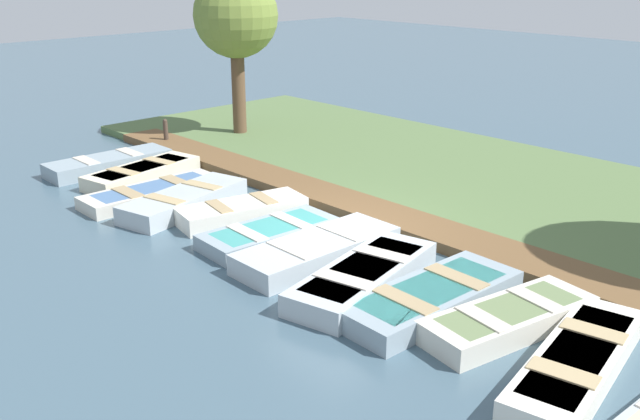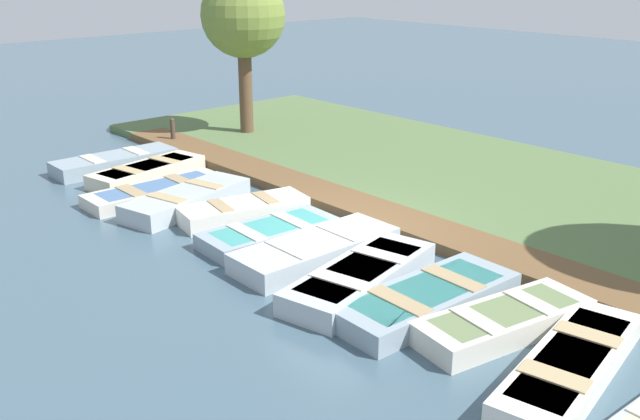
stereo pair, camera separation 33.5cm
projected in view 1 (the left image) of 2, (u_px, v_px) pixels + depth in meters
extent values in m
plane|color=#425B6B|center=(337.00, 240.00, 14.54)|extent=(80.00, 80.00, 0.00)
cube|color=#567042|center=(479.00, 184.00, 17.75)|extent=(8.00, 24.00, 0.22)
cube|color=brown|center=(387.00, 217.00, 15.50)|extent=(1.18, 20.86, 0.22)
cube|color=#8C9EA8|center=(109.00, 163.00, 19.22)|extent=(3.33, 1.10, 0.38)
cube|color=teal|center=(108.00, 157.00, 19.16)|extent=(2.73, 0.86, 0.03)
cube|color=beige|center=(86.00, 160.00, 18.74)|extent=(0.34, 0.98, 0.03)
cube|color=beige|center=(129.00, 152.00, 19.55)|extent=(0.34, 0.98, 0.03)
cube|color=beige|center=(142.00, 173.00, 18.33)|extent=(3.26, 1.60, 0.38)
cube|color=#4C709E|center=(142.00, 167.00, 18.27)|extent=(2.67, 1.27, 0.03)
cube|color=tan|center=(123.00, 171.00, 17.81)|extent=(0.48, 1.00, 0.03)
cube|color=tan|center=(159.00, 161.00, 18.71)|extent=(0.48, 1.00, 0.03)
cube|color=beige|center=(153.00, 193.00, 16.95)|extent=(3.43, 1.10, 0.30)
cube|color=#4C709E|center=(152.00, 187.00, 16.90)|extent=(2.81, 0.86, 0.02)
cube|color=tan|center=(128.00, 192.00, 16.48)|extent=(0.35, 0.99, 0.03)
cube|color=tan|center=(176.00, 181.00, 17.31)|extent=(0.35, 0.99, 0.03)
cube|color=#B2BCC1|center=(184.00, 201.00, 16.20)|extent=(3.35, 1.79, 0.42)
cube|color=beige|center=(184.00, 193.00, 16.14)|extent=(2.74, 1.42, 0.03)
cube|color=tan|center=(164.00, 199.00, 15.65)|extent=(0.54, 1.05, 0.03)
cube|color=tan|center=(202.00, 185.00, 16.61)|extent=(0.54, 1.05, 0.03)
cube|color=silver|center=(242.00, 211.00, 15.61)|extent=(2.97, 1.54, 0.39)
cube|color=#4C709E|center=(242.00, 203.00, 15.55)|extent=(2.43, 1.22, 0.03)
cube|color=tan|center=(219.00, 206.00, 15.27)|extent=(0.46, 0.94, 0.03)
cube|color=tan|center=(264.00, 198.00, 15.81)|extent=(0.46, 0.94, 0.03)
cube|color=#8C9EA8|center=(270.00, 234.00, 14.43)|extent=(2.93, 1.35, 0.32)
cube|color=teal|center=(269.00, 227.00, 14.38)|extent=(2.40, 1.06, 0.03)
cube|color=beige|center=(247.00, 232.00, 14.04)|extent=(0.35, 1.10, 0.03)
cube|color=beige|center=(291.00, 220.00, 14.70)|extent=(0.35, 1.10, 0.03)
cube|color=#B2BCC1|center=(318.00, 250.00, 13.51)|extent=(3.37, 1.27, 0.40)
cube|color=beige|center=(318.00, 241.00, 13.45)|extent=(2.76, 0.99, 0.03)
cube|color=beige|center=(292.00, 249.00, 13.03)|extent=(0.35, 1.12, 0.03)
cube|color=beige|center=(342.00, 231.00, 13.84)|extent=(0.35, 1.12, 0.03)
cube|color=#B2BCC1|center=(364.00, 277.00, 12.38)|extent=(3.58, 1.85, 0.40)
cube|color=beige|center=(364.00, 267.00, 12.32)|extent=(2.92, 1.47, 0.03)
cube|color=beige|center=(344.00, 279.00, 11.80)|extent=(0.56, 1.10, 0.03)
cube|color=beige|center=(382.00, 254.00, 12.81)|extent=(0.56, 1.10, 0.03)
cube|color=#8C9EA8|center=(431.00, 298.00, 11.65)|extent=(3.43, 1.39, 0.37)
cube|color=teal|center=(431.00, 289.00, 11.59)|extent=(2.81, 1.09, 0.03)
cube|color=tan|center=(404.00, 299.00, 11.18)|extent=(0.39, 1.16, 0.03)
cube|color=tan|center=(456.00, 276.00, 11.98)|extent=(0.39, 1.16, 0.03)
cube|color=beige|center=(509.00, 319.00, 10.97)|extent=(3.12, 1.55, 0.37)
cube|color=#6B7F51|center=(510.00, 309.00, 10.92)|extent=(2.55, 1.23, 0.03)
cube|color=beige|center=(483.00, 317.00, 10.62)|extent=(0.47, 0.98, 0.03)
cube|color=beige|center=(535.00, 299.00, 11.20)|extent=(0.47, 0.98, 0.03)
cube|color=silver|center=(578.00, 363.00, 9.82)|extent=(3.66, 1.61, 0.35)
cube|color=#994C33|center=(579.00, 352.00, 9.77)|extent=(2.99, 1.28, 0.03)
cube|color=tan|center=(563.00, 372.00, 9.25)|extent=(0.51, 0.95, 0.03)
cube|color=tan|center=(594.00, 331.00, 10.27)|extent=(0.51, 0.95, 0.03)
cylinder|color=#47382D|center=(166.00, 134.00, 21.52)|extent=(0.14, 0.14, 0.77)
sphere|color=#47382D|center=(165.00, 121.00, 21.38)|extent=(0.13, 0.13, 0.13)
cylinder|color=brown|center=(239.00, 90.00, 22.08)|extent=(0.42, 0.42, 3.10)
sphere|color=olive|center=(236.00, 15.00, 21.32)|extent=(2.55, 2.55, 2.55)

